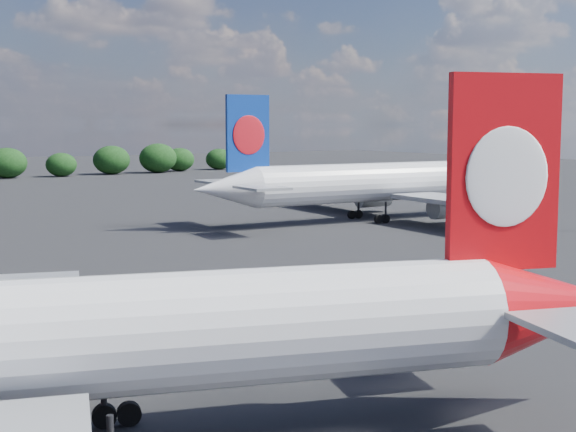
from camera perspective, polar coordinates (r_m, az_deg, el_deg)
qantas_airliner at (r=32.79m, az=-13.41°, el=-8.62°), size 46.26×44.39×15.40m
china_southern_airliner at (r=110.73m, az=6.13°, el=2.32°), size 51.60×49.04×16.85m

